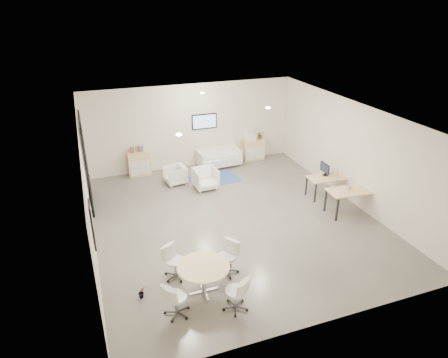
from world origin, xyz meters
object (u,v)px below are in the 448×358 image
armchair_right (206,178)px  loveseat (218,158)px  sideboard_right (253,149)px  armchair_left (175,174)px  round_table (203,269)px  sideboard_left (139,164)px  desk_front (351,192)px  desk_rear (327,179)px

armchair_right → loveseat: bearing=55.6°
sideboard_right → armchair_left: 3.74m
armchair_right → round_table: bearing=-110.7°
sideboard_left → desk_front: size_ratio=0.61×
sideboard_right → armchair_left: size_ratio=1.21×
sideboard_right → desk_rear: sideboard_right is taller
armchair_right → round_table: (-1.67, -5.11, 0.22)m
sideboard_right → armchair_right: (-2.64, -1.92, -0.03)m
loveseat → desk_rear: loveseat is taller
round_table → loveseat: bearing=68.2°
desk_rear → round_table: bearing=-145.2°
sideboard_left → desk_rear: 6.77m
sideboard_left → desk_front: bearing=-42.0°
sideboard_right → desk_front: sideboard_right is taller
armchair_right → desk_rear: bearing=-30.7°
loveseat → desk_front: 5.52m
sideboard_left → round_table: size_ratio=0.78×
desk_rear → armchair_right: bearing=155.6°
sideboard_left → armchair_left: sideboard_left is taller
armchair_left → desk_front: 5.99m
sideboard_left → sideboard_right: (4.61, 0.00, -0.02)m
desk_front → round_table: desk_front is taller
armchair_left → sideboard_left: bearing=-145.4°
loveseat → armchair_left: 2.22m
sideboard_left → desk_rear: sideboard_left is taller
sideboard_right → round_table: bearing=-121.5°
armchair_left → round_table: size_ratio=0.61×
sideboard_right → desk_rear: 3.97m
armchair_right → armchair_left: bearing=137.9°
sideboard_right → armchair_left: sideboard_right is taller
loveseat → armchair_left: size_ratio=2.35×
armchair_left → armchair_right: (0.90, -0.75, 0.04)m
desk_front → round_table: (-5.31, -1.98, -0.05)m
sideboard_right → armchair_left: (-3.55, -1.17, -0.08)m
armchair_left → desk_rear: (4.51, -2.67, 0.25)m
desk_rear → round_table: round_table is taller
sideboard_left → sideboard_right: size_ratio=1.05×
loveseat → armchair_left: armchair_left is taller
armchair_right → sideboard_left: bearing=133.1°
sideboard_right → desk_front: (1.00, -5.05, 0.24)m
desk_rear → desk_front: 1.21m
sideboard_left → armchair_left: (1.07, -1.17, -0.10)m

